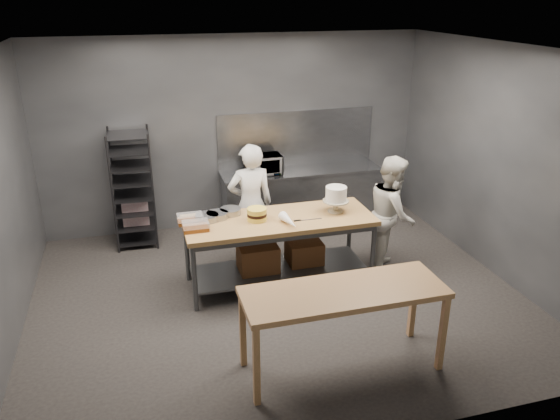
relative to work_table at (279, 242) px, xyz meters
name	(u,v)px	position (x,y,z in m)	size (l,w,h in m)	color
ground	(278,296)	(-0.10, -0.35, -0.57)	(6.00, 6.00, 0.00)	black
back_wall	(236,133)	(-0.10, 2.15, 0.93)	(6.00, 0.04, 3.00)	#4C4F54
work_table	(279,242)	(0.00, 0.00, 0.00)	(2.40, 0.90, 0.92)	olive
near_counter	(344,298)	(0.14, -1.86, 0.24)	(2.00, 0.70, 0.90)	olive
back_counter	(301,196)	(0.90, 1.83, -0.12)	(2.60, 0.60, 0.90)	slate
splashback_panel	(297,138)	(0.90, 2.13, 0.78)	(2.60, 0.02, 0.90)	slate
speed_rack	(133,189)	(-1.74, 1.75, 0.28)	(0.62, 0.67, 1.75)	black
chef_behind	(251,205)	(-0.20, 0.69, 0.28)	(0.62, 0.41, 1.71)	white
chef_right	(392,214)	(1.57, -0.02, 0.23)	(0.78, 0.61, 1.60)	silver
microwave	(264,164)	(0.27, 1.83, 0.48)	(0.54, 0.37, 0.30)	black
frosted_cake_stand	(336,196)	(0.76, -0.01, 0.57)	(0.34, 0.34, 0.34)	#B6AD91
layer_cake	(257,214)	(-0.28, -0.01, 0.43)	(0.25, 0.25, 0.16)	#E3CB48
cake_pans	(218,215)	(-0.74, 0.21, 0.39)	(0.60, 0.40, 0.07)	gray
piping_bag	(289,221)	(0.06, -0.28, 0.41)	(0.12, 0.12, 0.38)	white
offset_spatula	(304,220)	(0.28, -0.17, 0.35)	(0.37, 0.02, 0.02)	slate
pastry_clamshells	(193,222)	(-1.08, 0.01, 0.40)	(0.35, 0.45, 0.11)	#9C571F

